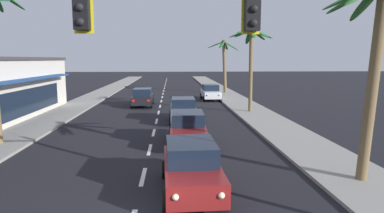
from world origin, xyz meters
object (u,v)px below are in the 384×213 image
(sedan_fifth_in_queue, at_px, (183,110))
(palm_right_second, at_px, (251,47))
(sedan_third_in_queue, at_px, (188,128))
(sedan_oncoming_far, at_px, (143,97))
(palm_right_nearest, at_px, (379,34))
(palm_right_third, at_px, (224,57))
(sedan_lead_at_stop_bar, at_px, (191,167))
(sedan_parked_nearest_kerb, at_px, (211,92))
(traffic_signal_mast, at_px, (254,36))

(sedan_fifth_in_queue, xyz_separation_m, palm_right_second, (5.58, 3.56, 4.46))
(sedan_third_in_queue, bearing_deg, sedan_oncoming_far, 103.86)
(palm_right_nearest, xyz_separation_m, palm_right_third, (-0.30, 31.46, -0.64))
(palm_right_nearest, bearing_deg, palm_right_second, 92.24)
(sedan_lead_at_stop_bar, bearing_deg, palm_right_third, 79.22)
(sedan_third_in_queue, bearing_deg, sedan_parked_nearest_kerb, 79.83)
(traffic_signal_mast, xyz_separation_m, sedan_lead_at_stop_bar, (-1.22, 3.12, -4.06))
(palm_right_second, bearing_deg, sedan_oncoming_far, 153.56)
(traffic_signal_mast, bearing_deg, palm_right_third, 82.11)
(sedan_parked_nearest_kerb, relative_size, palm_right_nearest, 0.62)
(palm_right_second, bearing_deg, sedan_parked_nearest_kerb, 103.72)
(sedan_parked_nearest_kerb, bearing_deg, sedan_fifth_in_queue, -105.16)
(sedan_lead_at_stop_bar, relative_size, palm_right_third, 0.66)
(sedan_parked_nearest_kerb, height_order, palm_right_nearest, palm_right_nearest)
(sedan_lead_at_stop_bar, distance_m, sedan_oncoming_far, 20.90)
(sedan_fifth_in_queue, distance_m, sedan_oncoming_far, 8.82)
(sedan_third_in_queue, bearing_deg, palm_right_third, 77.06)
(sedan_fifth_in_queue, relative_size, sedan_parked_nearest_kerb, 1.00)
(palm_right_third, bearing_deg, traffic_signal_mast, -97.89)
(sedan_fifth_in_queue, height_order, palm_right_third, palm_right_third)
(sedan_parked_nearest_kerb, bearing_deg, sedan_lead_at_stop_bar, -98.08)
(traffic_signal_mast, relative_size, palm_right_nearest, 1.56)
(traffic_signal_mast, relative_size, sedan_lead_at_stop_bar, 2.51)
(sedan_third_in_queue, distance_m, sedan_parked_nearest_kerb, 19.09)
(sedan_oncoming_far, bearing_deg, traffic_signal_mast, -79.10)
(sedan_oncoming_far, bearing_deg, sedan_fifth_in_queue, -66.46)
(traffic_signal_mast, relative_size, palm_right_third, 1.66)
(sedan_parked_nearest_kerb, bearing_deg, sedan_third_in_queue, -100.17)
(sedan_lead_at_stop_bar, xyz_separation_m, sedan_oncoming_far, (-3.35, 20.63, 0.00))
(traffic_signal_mast, distance_m, sedan_lead_at_stop_bar, 5.26)
(sedan_oncoming_far, height_order, palm_right_third, palm_right_third)
(palm_right_second, bearing_deg, palm_right_third, 88.85)
(palm_right_nearest, distance_m, palm_right_third, 31.47)
(traffic_signal_mast, xyz_separation_m, palm_right_second, (4.53, 19.23, 0.41))
(sedan_lead_at_stop_bar, xyz_separation_m, palm_right_third, (6.06, 31.84, 3.73))
(sedan_lead_at_stop_bar, xyz_separation_m, sedan_third_in_queue, (0.19, 6.27, 0.00))
(sedan_parked_nearest_kerb, bearing_deg, palm_right_second, -76.28)
(sedan_fifth_in_queue, bearing_deg, sedan_third_in_queue, -89.81)
(sedan_third_in_queue, xyz_separation_m, palm_right_third, (5.87, 25.57, 3.73))
(sedan_parked_nearest_kerb, distance_m, palm_right_second, 10.24)
(sedan_fifth_in_queue, bearing_deg, palm_right_second, 32.56)
(sedan_fifth_in_queue, height_order, palm_right_second, palm_right_second)
(palm_right_nearest, bearing_deg, palm_right_third, 90.54)
(sedan_lead_at_stop_bar, height_order, sedan_third_in_queue, same)
(sedan_lead_at_stop_bar, bearing_deg, sedan_fifth_in_queue, 89.23)
(traffic_signal_mast, bearing_deg, sedan_third_in_queue, 96.25)
(sedan_parked_nearest_kerb, height_order, palm_right_third, palm_right_third)
(sedan_fifth_in_queue, height_order, sedan_parked_nearest_kerb, same)
(sedan_fifth_in_queue, relative_size, palm_right_nearest, 0.62)
(sedan_third_in_queue, xyz_separation_m, palm_right_second, (5.56, 9.83, 4.46))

